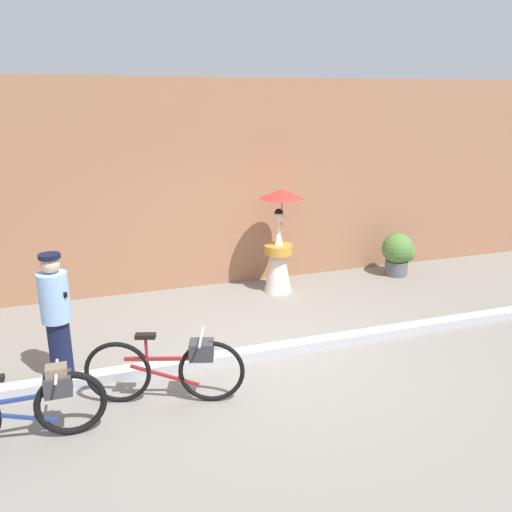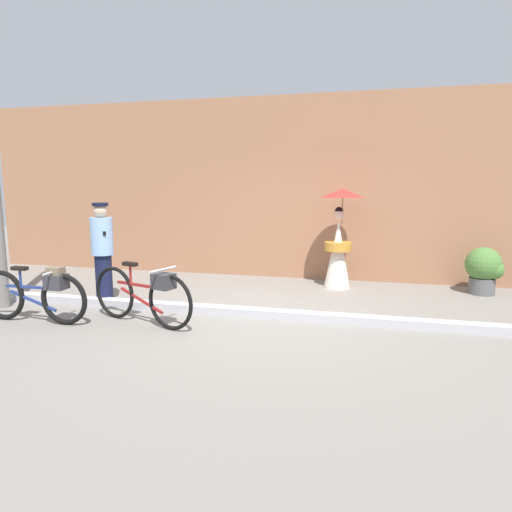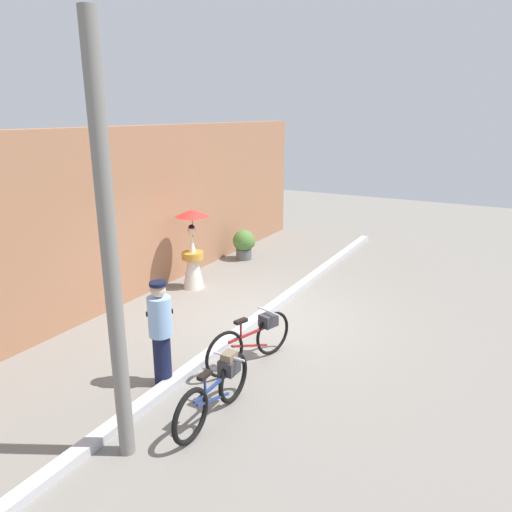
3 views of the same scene
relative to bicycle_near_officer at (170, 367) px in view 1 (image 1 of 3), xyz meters
name	(u,v)px [view 1 (image 1 of 3)]	position (x,y,z in m)	size (l,w,h in m)	color
ground_plane	(276,353)	(1.52, 0.70, -0.42)	(30.00, 30.00, 0.00)	gray
building_wall	(217,184)	(1.52, 3.78, 1.38)	(14.00, 0.40, 3.61)	#9E6B4C
sidewalk_curb	(276,349)	(1.52, 0.70, -0.36)	(14.00, 0.20, 0.12)	#B2B2B7
bicycle_near_officer	(170,367)	(0.00, 0.00, 0.00)	(1.71, 0.65, 0.83)	black
bicycle_far_side	(25,406)	(-1.47, -0.28, -0.01)	(1.69, 0.48, 0.79)	black
person_officer	(56,316)	(-1.17, 0.87, 0.42)	(0.34, 0.34, 1.60)	#141938
person_with_parasol	(279,242)	(2.38, 2.89, 0.47)	(0.76, 0.76, 1.81)	silver
potted_plant_by_door	(398,253)	(4.85, 2.99, 0.02)	(0.61, 0.60, 0.82)	#59595B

